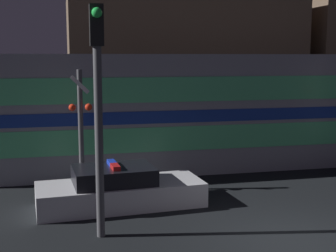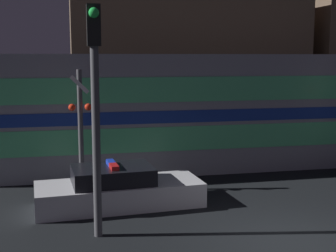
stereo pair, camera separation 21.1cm
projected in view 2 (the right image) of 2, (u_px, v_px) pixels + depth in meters
name	position (u px, v px, depth m)	size (l,w,h in m)	color
ground_plane	(291.00, 243.00, 10.49)	(120.00, 120.00, 0.00)	black
train	(204.00, 111.00, 17.57)	(16.33, 2.83, 4.23)	gray
police_car	(118.00, 190.00, 13.04)	(4.69, 2.07, 1.24)	silver
crossing_signal_far	(81.00, 126.00, 14.26)	(0.70, 0.33, 3.76)	#4C4C51
traffic_light_corner	(95.00, 99.00, 10.42)	(0.30, 0.46, 5.26)	#4C4C51
building_left	(183.00, 68.00, 24.65)	(11.52, 6.21, 7.13)	brown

